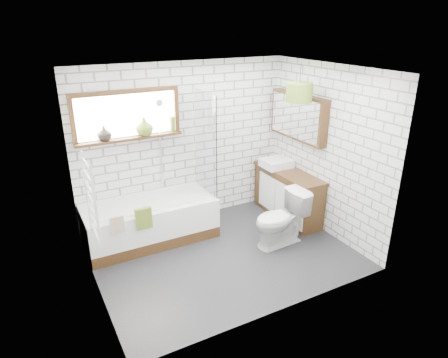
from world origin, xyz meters
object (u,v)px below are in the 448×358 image
toilet (280,219)px  pendant (299,92)px  vanity (288,194)px  basin (276,163)px  bathtub (150,221)px

toilet → pendant: (0.47, 0.37, 1.70)m
vanity → basin: size_ratio=3.06×
vanity → pendant: (-0.16, -0.31, 1.71)m
vanity → basin: basin is taller
vanity → pendant: size_ratio=3.78×
bathtub → toilet: (1.60, -1.01, 0.10)m
bathtub → vanity: vanity is taller
vanity → basin: 0.54m
toilet → pendant: pendant is taller
bathtub → pendant: bearing=-17.1°
basin → pendant: pendant is taller
toilet → bathtub: bearing=-125.1°
pendant → toilet: bearing=-142.2°
basin → pendant: bearing=-99.4°
basin → toilet: size_ratio=0.56×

